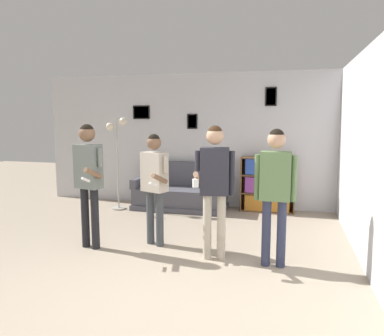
% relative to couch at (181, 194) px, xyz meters
% --- Properties ---
extents(ground_plane, '(20.00, 20.00, 0.00)m').
position_rel_couch_xyz_m(ground_plane, '(0.54, -3.92, -0.30)').
color(ground_plane, gray).
extents(wall_back, '(7.27, 0.08, 2.70)m').
position_rel_couch_xyz_m(wall_back, '(0.54, 0.41, 1.06)').
color(wall_back, silver).
rests_on(wall_back, ground_plane).
extents(wall_right, '(0.06, 6.70, 2.70)m').
position_rel_couch_xyz_m(wall_right, '(3.00, -1.77, 1.05)').
color(wall_right, silver).
rests_on(wall_right, ground_plane).
extents(couch, '(1.84, 0.80, 0.91)m').
position_rel_couch_xyz_m(couch, '(0.00, 0.00, 0.00)').
color(couch, '#4C4C56').
rests_on(couch, ground_plane).
extents(bookshelf, '(1.03, 0.30, 1.06)m').
position_rel_couch_xyz_m(bookshelf, '(1.69, 0.19, 0.23)').
color(bookshelf, brown).
rests_on(bookshelf, ground_plane).
extents(floor_lamp, '(0.44, 0.28, 1.81)m').
position_rel_couch_xyz_m(floor_lamp, '(-1.18, -0.37, 0.95)').
color(floor_lamp, '#ADA89E').
rests_on(floor_lamp, ground_plane).
extents(person_player_foreground_left, '(0.49, 0.54, 1.73)m').
position_rel_couch_xyz_m(person_player_foreground_left, '(-0.58, -2.52, 0.77)').
color(person_player_foreground_left, black).
rests_on(person_player_foreground_left, ground_plane).
extents(person_player_foreground_center, '(0.47, 0.56, 1.59)m').
position_rel_couch_xyz_m(person_player_foreground_center, '(0.25, -2.18, 0.67)').
color(person_player_foreground_center, '#3D4247').
rests_on(person_player_foreground_center, ground_plane).
extents(person_watcher_holding_cup, '(0.50, 0.47, 1.71)m').
position_rel_couch_xyz_m(person_watcher_holding_cup, '(1.17, -2.50, 0.76)').
color(person_watcher_holding_cup, '#B7AD99').
rests_on(person_watcher_holding_cup, ground_plane).
extents(person_spectator_near_bookshelf, '(0.50, 0.21, 1.68)m').
position_rel_couch_xyz_m(person_spectator_near_bookshelf, '(1.92, -2.56, 0.74)').
color(person_spectator_near_bookshelf, '#2D334C').
rests_on(person_spectator_near_bookshelf, ground_plane).
extents(bottle_on_floor, '(0.06, 0.06, 0.28)m').
position_rel_couch_xyz_m(bottle_on_floor, '(-0.37, -0.78, -0.19)').
color(bottle_on_floor, brown).
rests_on(bottle_on_floor, ground_plane).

